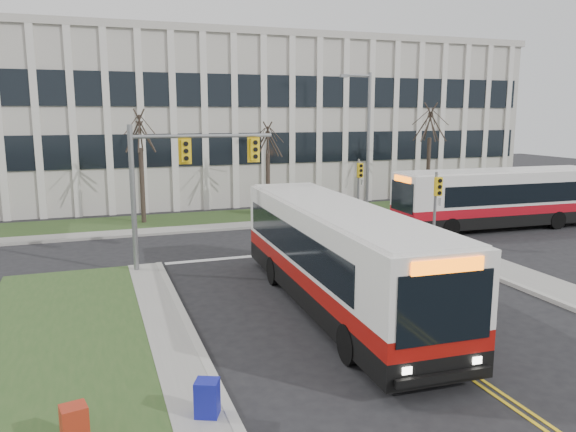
# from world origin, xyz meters

# --- Properties ---
(ground) EXTENTS (120.00, 120.00, 0.00)m
(ground) POSITION_xyz_m (0.00, 0.00, 0.00)
(ground) COLOR black
(ground) RESTS_ON ground
(sidewalk_west) EXTENTS (1.20, 26.00, 0.14)m
(sidewalk_west) POSITION_xyz_m (-7.00, -5.00, 0.07)
(sidewalk_west) COLOR #9E9B93
(sidewalk_west) RESTS_ON ground
(sidewalk_cross) EXTENTS (44.00, 1.60, 0.14)m
(sidewalk_cross) POSITION_xyz_m (5.00, 15.20, 0.07)
(sidewalk_cross) COLOR #9E9B93
(sidewalk_cross) RESTS_ON ground
(building_lawn) EXTENTS (44.00, 5.00, 0.12)m
(building_lawn) POSITION_xyz_m (5.00, 18.00, 0.06)
(building_lawn) COLOR #2D4A1F
(building_lawn) RESTS_ON ground
(office_building) EXTENTS (40.00, 16.00, 12.00)m
(office_building) POSITION_xyz_m (5.00, 30.00, 6.00)
(office_building) COLOR #B8B4AA
(office_building) RESTS_ON ground
(mast_arm_signal) EXTENTS (6.11, 0.38, 6.20)m
(mast_arm_signal) POSITION_xyz_m (-5.62, 7.16, 4.26)
(mast_arm_signal) COLOR slate
(mast_arm_signal) RESTS_ON ground
(signal_pole_near) EXTENTS (0.34, 0.39, 3.80)m
(signal_pole_near) POSITION_xyz_m (7.20, 6.90, 2.50)
(signal_pole_near) COLOR slate
(signal_pole_near) RESTS_ON ground
(signal_pole_far) EXTENTS (0.34, 0.39, 3.80)m
(signal_pole_far) POSITION_xyz_m (7.20, 15.40, 2.50)
(signal_pole_far) COLOR slate
(signal_pole_far) RESTS_ON ground
(streetlight) EXTENTS (2.15, 0.25, 9.20)m
(streetlight) POSITION_xyz_m (8.03, 16.20, 5.19)
(streetlight) COLOR slate
(streetlight) RESTS_ON ground
(directory_sign) EXTENTS (1.50, 0.12, 2.00)m
(directory_sign) POSITION_xyz_m (2.50, 17.50, 1.17)
(directory_sign) COLOR slate
(directory_sign) RESTS_ON ground
(tree_left) EXTENTS (1.80, 1.80, 7.70)m
(tree_left) POSITION_xyz_m (-6.00, 18.00, 5.51)
(tree_left) COLOR #42352B
(tree_left) RESTS_ON ground
(tree_mid) EXTENTS (1.80, 1.80, 6.82)m
(tree_mid) POSITION_xyz_m (2.00, 18.20, 4.88)
(tree_mid) COLOR #42352B
(tree_mid) RESTS_ON ground
(tree_right) EXTENTS (1.80, 1.80, 8.25)m
(tree_right) POSITION_xyz_m (14.00, 18.00, 5.91)
(tree_right) COLOR #42352B
(tree_right) RESTS_ON ground
(bus_main) EXTENTS (3.38, 13.27, 3.51)m
(bus_main) POSITION_xyz_m (-1.16, 0.37, 1.76)
(bus_main) COLOR silver
(bus_main) RESTS_ON ground
(bus_cross) EXTENTS (12.72, 3.16, 3.37)m
(bus_cross) POSITION_xyz_m (13.45, 9.80, 1.68)
(bus_cross) COLOR silver
(bus_cross) RESTS_ON ground
(newspaper_box_blue) EXTENTS (0.64, 0.61, 0.95)m
(newspaper_box_blue) POSITION_xyz_m (-6.80, -5.34, 0.47)
(newspaper_box_blue) COLOR navy
(newspaper_box_blue) RESTS_ON ground
(newspaper_box_red) EXTENTS (0.58, 0.54, 0.95)m
(newspaper_box_red) POSITION_xyz_m (-9.50, -5.52, 0.47)
(newspaper_box_red) COLOR #9E2714
(newspaper_box_red) RESTS_ON ground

